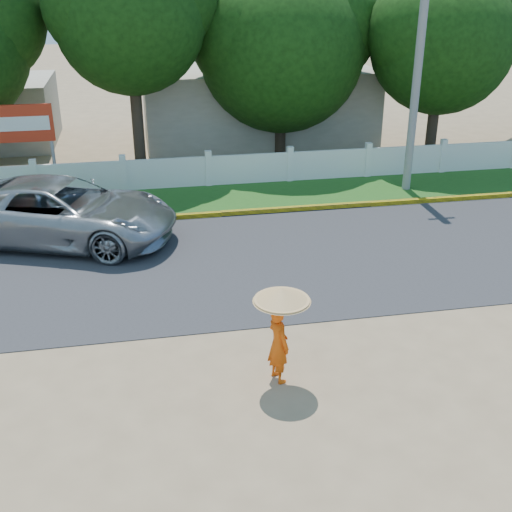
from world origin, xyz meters
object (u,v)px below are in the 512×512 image
Objects in this scene: utility_pole at (416,83)px; billboard at (17,128)px; vehicle at (62,212)px; monk_with_parasol at (280,321)px.

utility_pole is 2.52× the size of billboard.
utility_pole is at bearing -11.79° from billboard.
vehicle is (-11.56, -2.60, -2.82)m from utility_pole.
billboard reaches higher than vehicle.
vehicle is at bearing -71.35° from billboard.
utility_pole is 13.76m from billboard.
vehicle is 3.31× the size of monk_with_parasol.
vehicle is 2.20× the size of billboard.
billboard is (-6.43, 13.21, 0.86)m from monk_with_parasol.
monk_with_parasol is at bearing -123.75° from utility_pole.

